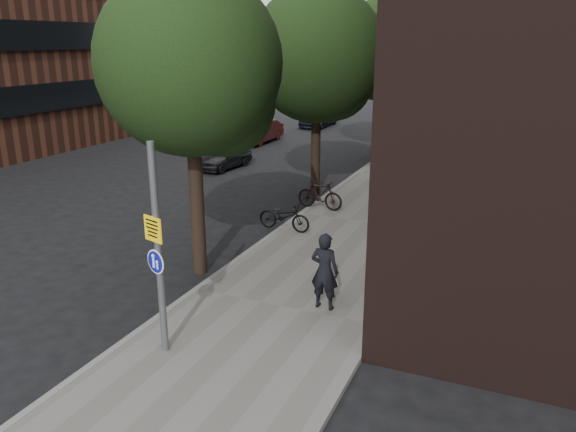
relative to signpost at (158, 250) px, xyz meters
The scene contains 15 objects.
ground 2.52m from the signpost, 35.71° to the right, with size 120.00×120.00×0.00m, color black.
sidewalk 9.57m from the signpost, 82.02° to the left, with size 4.50×60.00×0.12m, color slate.
curb_edge 9.53m from the signpost, 95.88° to the left, with size 0.15×60.00×0.13m, color slate.
street_tree_near 5.10m from the signpost, 110.86° to the left, with size 4.40×4.40×7.50m.
street_tree_mid 12.82m from the signpost, 96.82° to the left, with size 5.00×5.00×7.80m.
street_tree_far 21.64m from the signpost, 93.96° to the left, with size 5.00×5.00×7.80m.
signpost is the anchor object (origin of this frame).
pedestrian 3.81m from the signpost, 52.67° to the left, with size 0.64×0.42×1.75m, color black.
parked_bike_facade_near 8.22m from the signpost, 67.81° to the left, with size 0.65×1.86×0.97m, color black.
parked_bike_facade_far 10.60m from the signpost, 73.11° to the left, with size 0.49×1.73×1.04m, color black.
parked_bike_curb_near 7.61m from the signpost, 95.81° to the left, with size 0.60×1.72×0.90m, color black.
parked_bike_curb_far 10.15m from the signpost, 93.08° to the left, with size 0.48×1.71×1.03m, color black.
parked_car_near 16.56m from the signpost, 115.55° to the left, with size 1.31×3.25×1.11m, color black.
parked_car_mid 23.43m from the signpost, 111.72° to the left, with size 1.38×3.97×1.31m, color #501B16.
parked_car_far 30.37m from the signpost, 104.79° to the left, with size 1.74×4.29×1.24m, color black.
Camera 1 is at (4.91, -7.07, 5.84)m, focal length 35.00 mm.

